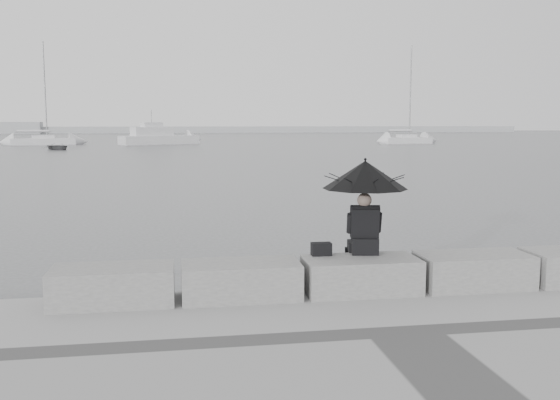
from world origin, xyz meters
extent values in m
plane|color=#444649|center=(0.00, 0.00, 0.00)|extent=(360.00, 360.00, 0.00)
cube|color=slate|center=(-3.40, -0.45, 0.75)|extent=(1.60, 0.80, 0.50)
cube|color=slate|center=(-1.70, -0.45, 0.75)|extent=(1.60, 0.80, 0.50)
cube|color=slate|center=(0.00, -0.45, 0.75)|extent=(1.60, 0.80, 0.50)
cube|color=slate|center=(1.70, -0.45, 0.75)|extent=(1.60, 0.80, 0.50)
sphere|color=#726056|center=(0.13, -0.13, 1.78)|extent=(0.21, 0.21, 0.21)
cylinder|color=black|center=(0.13, -0.14, 1.85)|extent=(0.02, 0.02, 1.00)
cone|color=black|center=(0.13, -0.14, 2.15)|extent=(1.23, 1.23, 0.41)
sphere|color=black|center=(0.13, -0.14, 2.37)|extent=(0.04, 0.04, 0.04)
cube|color=black|center=(-0.51, -0.18, 1.09)|extent=(0.28, 0.16, 0.18)
cube|color=#A2A5A8|center=(0.00, 155.00, 0.80)|extent=(180.00, 6.00, 1.60)
cube|color=silver|center=(-19.06, 73.72, 0.35)|extent=(7.93, 3.98, 0.90)
cube|color=silver|center=(-19.06, 73.72, 0.95)|extent=(2.94, 2.13, 0.50)
cylinder|color=gray|center=(-19.06, 73.72, 6.80)|extent=(0.16, 0.16, 12.00)
cylinder|color=gray|center=(-19.06, 73.72, 1.60)|extent=(4.19, 1.02, 0.10)
cube|color=silver|center=(27.70, 70.60, 0.35)|extent=(6.76, 3.30, 0.90)
cube|color=silver|center=(27.70, 70.60, 0.95)|extent=(2.47, 1.91, 0.50)
cylinder|color=gray|center=(27.70, 70.60, 6.80)|extent=(0.16, 0.16, 12.00)
cylinder|color=gray|center=(27.70, 70.60, 1.60)|extent=(3.62, 0.62, 0.10)
cube|color=silver|center=(-4.69, 73.14, 0.50)|extent=(10.30, 6.83, 1.20)
cube|color=silver|center=(-4.69, 73.14, 1.60)|extent=(5.49, 4.14, 1.20)
cube|color=silver|center=(-4.69, 73.14, 2.50)|extent=(2.96, 2.52, 0.60)
cylinder|color=gray|center=(-4.69, 73.14, 3.60)|extent=(0.08, 0.08, 1.60)
imported|color=slate|center=(-14.64, 58.94, 0.30)|extent=(3.69, 3.33, 0.60)
camera|label=1|loc=(-2.53, -8.73, 2.91)|focal=40.00mm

